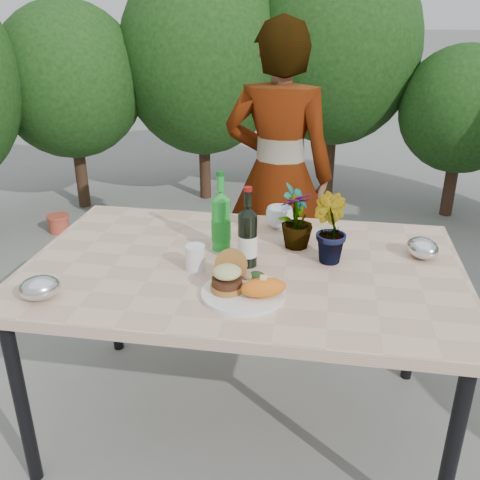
% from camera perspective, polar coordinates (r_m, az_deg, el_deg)
% --- Properties ---
extents(ground, '(80.00, 80.00, 0.00)m').
position_cam_1_polar(ground, '(2.41, 0.33, -18.71)').
color(ground, slate).
rests_on(ground, ground).
extents(patio_table, '(1.60, 1.00, 0.75)m').
position_cam_1_polar(patio_table, '(2.01, 0.38, -3.99)').
color(patio_table, '#D9B291').
rests_on(patio_table, ground).
extents(shrub_hedge, '(6.88, 5.06, 2.12)m').
position_cam_1_polar(shrub_hedge, '(3.38, 6.85, 15.28)').
color(shrub_hedge, '#382316').
rests_on(shrub_hedge, ground).
extents(dinner_plate, '(0.28, 0.28, 0.01)m').
position_cam_1_polar(dinner_plate, '(1.77, 0.38, -5.71)').
color(dinner_plate, white).
rests_on(dinner_plate, patio_table).
extents(burger_stack, '(0.11, 0.16, 0.11)m').
position_cam_1_polar(burger_stack, '(1.77, -1.29, -3.76)').
color(burger_stack, '#B7722D').
rests_on(burger_stack, dinner_plate).
extents(sweet_potato, '(0.17, 0.12, 0.06)m').
position_cam_1_polar(sweet_potato, '(1.72, 2.52, -5.09)').
color(sweet_potato, orange).
rests_on(sweet_potato, dinner_plate).
extents(grilled_veg, '(0.08, 0.05, 0.03)m').
position_cam_1_polar(grilled_veg, '(1.84, 1.37, -3.79)').
color(grilled_veg, olive).
rests_on(grilled_veg, dinner_plate).
extents(wine_bottle, '(0.07, 0.07, 0.30)m').
position_cam_1_polar(wine_bottle, '(1.92, 0.81, 0.29)').
color(wine_bottle, black).
rests_on(wine_bottle, patio_table).
extents(sparkling_water, '(0.08, 0.08, 0.31)m').
position_cam_1_polar(sparkling_water, '(2.06, -2.03, 2.01)').
color(sparkling_water, green).
rests_on(sparkling_water, patio_table).
extents(plastic_cup, '(0.07, 0.07, 0.09)m').
position_cam_1_polar(plastic_cup, '(1.92, -4.78, -1.90)').
color(plastic_cup, white).
rests_on(plastic_cup, patio_table).
extents(seedling_left, '(0.13, 0.15, 0.24)m').
position_cam_1_polar(seedling_left, '(2.13, 5.81, 2.83)').
color(seedling_left, '#28511B').
rests_on(seedling_left, patio_table).
extents(seedling_mid, '(0.18, 0.18, 0.25)m').
position_cam_1_polar(seedling_mid, '(1.98, 9.47, 1.18)').
color(seedling_mid, '#2B5D20').
rests_on(seedling_mid, patio_table).
extents(seedling_right, '(0.18, 0.18, 0.23)m').
position_cam_1_polar(seedling_right, '(2.09, 6.11, 2.17)').
color(seedling_right, '#285B1F').
rests_on(seedling_right, patio_table).
extents(blue_bowl, '(0.12, 0.12, 0.09)m').
position_cam_1_polar(blue_bowl, '(2.29, 4.22, 2.43)').
color(blue_bowl, white).
rests_on(blue_bowl, patio_table).
extents(foil_packet_left, '(0.17, 0.16, 0.08)m').
position_cam_1_polar(foil_packet_left, '(1.85, -20.56, -4.80)').
color(foil_packet_left, silver).
rests_on(foil_packet_left, patio_table).
extents(foil_packet_right, '(0.16, 0.17, 0.08)m').
position_cam_1_polar(foil_packet_right, '(2.13, 18.87, -0.81)').
color(foil_packet_right, silver).
rests_on(foil_packet_right, patio_table).
extents(person, '(0.61, 0.42, 1.59)m').
position_cam_1_polar(person, '(2.86, 4.12, 6.86)').
color(person, '#99694C').
rests_on(person, ground).
extents(terracotta_pot, '(0.17, 0.17, 0.14)m').
position_cam_1_polar(terracotta_pot, '(4.38, -18.78, 1.69)').
color(terracotta_pot, '#C24931').
rests_on(terracotta_pot, ground).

